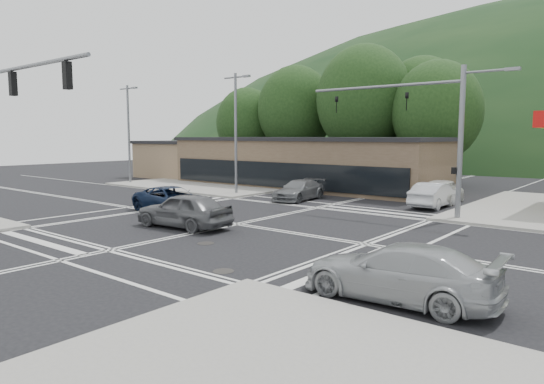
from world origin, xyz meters
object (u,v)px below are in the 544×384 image
Objects in this scene: car_silver_east at (399,272)px; car_queue_a at (434,195)px; car_queue_b at (442,191)px; car_northbound at (299,190)px; car_blue_west at (172,199)px; car_grey_center at (184,210)px.

car_silver_east is 18.42m from car_queue_a.
car_queue_a is 2.05m from car_queue_b.
car_queue_a reaches higher than car_northbound.
car_queue_a is 8.87m from car_northbound.
car_northbound is at bearing 25.03° from car_queue_b.
car_blue_west is 17.40m from car_queue_b.
car_northbound is at bearing 16.73° from car_queue_a.
car_queue_a is (-5.64, 17.54, 0.00)m from car_silver_east.
car_grey_center reaches higher than car_silver_east.
car_silver_east is at bearing -51.76° from car_northbound.
car_queue_a is 0.96× the size of car_queue_b.
car_queue_b reaches higher than car_blue_west.
car_blue_west reaches higher than car_northbound.
car_silver_east is at bearing 107.41° from car_queue_a.
car_grey_center is 17.61m from car_queue_b.
car_grey_center is at bearing -107.65° from car_silver_east.
car_silver_east is at bearing 102.31° from car_queue_b.
car_grey_center is (4.22, -2.73, 0.11)m from car_blue_west.
car_silver_east is 20.54m from car_northbound.
car_queue_a is at bearing 91.96° from car_queue_b.
car_queue_b is at bearing -166.32° from car_silver_east.
car_silver_east reaches higher than car_blue_west.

